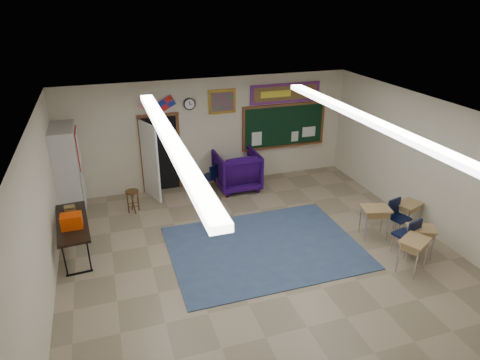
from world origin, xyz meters
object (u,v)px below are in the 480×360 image
object	(u,v)px
student_desk_front_left	(374,221)
wooden_stool	(133,201)
folding_table	(75,236)
student_desk_front_right	(407,214)
wingback_armchair	(237,170)

from	to	relation	value
student_desk_front_left	wooden_stool	xyz separation A→B (m)	(-4.99, 2.90, -0.11)
wooden_stool	folding_table	bearing A→B (deg)	-131.15
student_desk_front_right	student_desk_front_left	bearing A→B (deg)	163.69
folding_table	wooden_stool	xyz separation A→B (m)	(1.32, 1.51, -0.11)
wingback_armchair	wooden_stool	world-z (taller)	wingback_armchair
folding_table	wooden_stool	bearing A→B (deg)	44.87
wooden_stool	student_desk_front_right	bearing A→B (deg)	-25.55
wingback_armchair	folding_table	distance (m)	4.68
wingback_armchair	folding_table	bearing A→B (deg)	25.35
student_desk_front_right	wooden_stool	bearing A→B (deg)	133.80
wingback_armchair	folding_table	size ratio (longest dim) A/B	0.63
folding_table	student_desk_front_left	bearing A→B (deg)	-16.43
student_desk_front_left	folding_table	xyz separation A→B (m)	(-6.31, 1.39, 0.00)
student_desk_front_left	student_desk_front_right	size ratio (longest dim) A/B	1.10
student_desk_front_right	folding_table	size ratio (longest dim) A/B	0.36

